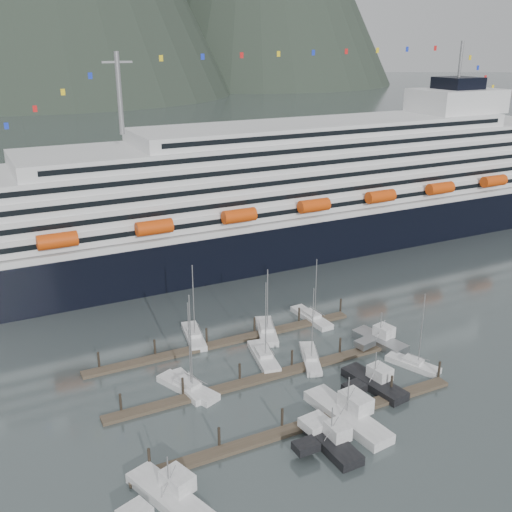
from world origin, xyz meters
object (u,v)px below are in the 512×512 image
(sailboat_g, at_px, (311,318))
(sailboat_h, at_px, (413,365))
(sailboat_a, at_px, (188,387))
(sailboat_b, at_px, (188,388))
(sailboat_d, at_px, (310,359))
(sailboat_c, at_px, (264,357))
(trawler_e, at_px, (379,340))
(cruise_ship, at_px, (291,200))
(trawler_b, at_px, (330,441))
(sailboat_f, at_px, (266,332))
(trawler_d, at_px, (374,383))
(sailboat_e, at_px, (194,336))
(trawler_a, at_px, (168,496))
(trawler_c, at_px, (346,415))

(sailboat_g, distance_m, sailboat_h, 22.16)
(sailboat_a, xyz_separation_m, sailboat_b, (-0.20, -0.36, 0.01))
(sailboat_b, xyz_separation_m, sailboat_d, (20.55, -0.70, -0.04))
(sailboat_c, distance_m, trawler_e, 20.14)
(cruise_ship, relative_size, sailboat_b, 13.12)
(sailboat_g, height_order, trawler_b, sailboat_g)
(sailboat_f, distance_m, sailboat_h, 25.38)
(sailboat_g, xyz_separation_m, trawler_b, (-17.24, -32.21, 0.43))
(trawler_d, bearing_deg, sailboat_a, 55.32)
(cruise_ship, relative_size, sailboat_e, 14.66)
(sailboat_d, xyz_separation_m, trawler_b, (-9.17, -19.50, 0.43))
(sailboat_c, xyz_separation_m, trawler_a, (-23.97, -23.30, 0.43))
(sailboat_c, distance_m, sailboat_e, 13.88)
(sailboat_e, bearing_deg, trawler_d, -135.43)
(sailboat_b, relative_size, sailboat_h, 1.22)
(sailboat_h, relative_size, trawler_e, 1.27)
(sailboat_g, xyz_separation_m, trawler_c, (-12.26, -28.54, 0.51))
(sailboat_a, distance_m, trawler_c, 23.38)
(sailboat_a, distance_m, sailboat_c, 14.16)
(sailboat_b, relative_size, trawler_c, 1.10)
(sailboat_d, distance_m, trawler_e, 13.25)
(sailboat_d, relative_size, sailboat_f, 1.04)
(trawler_e, bearing_deg, sailboat_c, 65.79)
(trawler_c, bearing_deg, sailboat_d, -21.28)
(sailboat_b, xyz_separation_m, trawler_d, (24.71, -11.55, 0.40))
(sailboat_d, relative_size, trawler_a, 1.08)
(cruise_ship, distance_m, sailboat_c, 57.68)
(sailboat_c, xyz_separation_m, sailboat_h, (19.80, -12.58, -0.02))
(sailboat_h, distance_m, trawler_c, 18.90)
(sailboat_h, distance_m, trawler_d, 9.42)
(sailboat_c, height_order, trawler_b, sailboat_c)
(sailboat_h, bearing_deg, trawler_b, 93.61)
(trawler_a, distance_m, trawler_b, 21.25)
(sailboat_b, height_order, trawler_b, sailboat_b)
(sailboat_e, distance_m, trawler_c, 32.79)
(sailboat_a, relative_size, trawler_b, 1.49)
(trawler_c, relative_size, trawler_e, 1.41)
(sailboat_c, bearing_deg, sailboat_d, -109.23)
(sailboat_d, height_order, trawler_e, sailboat_d)
(sailboat_f, xyz_separation_m, trawler_b, (-7.28, -30.98, 0.40))
(cruise_ship, height_order, sailboat_c, cruise_ship)
(sailboat_b, height_order, trawler_d, sailboat_b)
(sailboat_b, relative_size, sailboat_d, 1.19)
(sailboat_b, distance_m, sailboat_c, 14.43)
(sailboat_h, height_order, trawler_b, sailboat_h)
(sailboat_d, xyz_separation_m, sailboat_h, (13.35, -8.82, 0.01))
(sailboat_d, distance_m, trawler_d, 11.63)
(trawler_d, bearing_deg, sailboat_f, 6.37)
(sailboat_c, distance_m, sailboat_h, 23.46)
(sailboat_g, bearing_deg, sailboat_c, 118.74)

